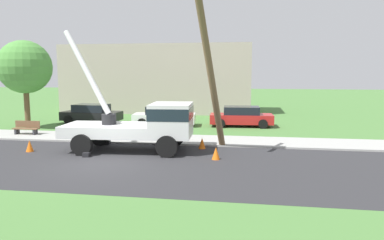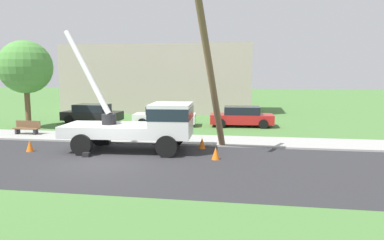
% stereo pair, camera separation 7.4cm
% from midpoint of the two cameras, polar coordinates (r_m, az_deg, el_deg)
% --- Properties ---
extents(ground_plane, '(120.00, 120.00, 0.00)m').
position_cam_midpoint_polar(ground_plane, '(27.25, -3.80, -0.55)').
color(ground_plane, '#477538').
extents(road_asphalt, '(80.00, 7.98, 0.01)m').
position_cam_midpoint_polar(road_asphalt, '(15.99, -13.57, -6.49)').
color(road_asphalt, '#2B2B2D').
rests_on(road_asphalt, ground).
extents(sidewalk_strip, '(80.00, 2.89, 0.10)m').
position_cam_midpoint_polar(sidewalk_strip, '(20.98, -7.83, -2.90)').
color(sidewalk_strip, '#9E9E99').
rests_on(sidewalk_strip, ground).
extents(utility_truck, '(6.91, 3.21, 5.98)m').
position_cam_midpoint_polar(utility_truck, '(17.64, -7.30, -0.39)').
color(utility_truck, silver).
rests_on(utility_truck, ground).
extents(leaning_utility_pole, '(1.42, 4.14, 8.34)m').
position_cam_midpoint_polar(leaning_utility_pole, '(16.76, 2.79, 9.00)').
color(leaning_utility_pole, brown).
rests_on(leaning_utility_pole, ground).
extents(traffic_cone_ahead, '(0.36, 0.36, 0.56)m').
position_cam_midpoint_polar(traffic_cone_ahead, '(16.01, 3.89, -5.26)').
color(traffic_cone_ahead, orange).
rests_on(traffic_cone_ahead, ground).
extents(traffic_cone_behind, '(0.36, 0.36, 0.56)m').
position_cam_midpoint_polar(traffic_cone_behind, '(19.25, -24.11, -3.73)').
color(traffic_cone_behind, orange).
rests_on(traffic_cone_behind, ground).
extents(traffic_cone_curbside, '(0.36, 0.36, 0.56)m').
position_cam_midpoint_polar(traffic_cone_curbside, '(18.23, 1.71, -3.67)').
color(traffic_cone_curbside, orange).
rests_on(traffic_cone_curbside, ground).
extents(parked_sedan_black, '(4.48, 2.15, 1.42)m').
position_cam_midpoint_polar(parked_sedan_black, '(28.50, -15.40, 0.99)').
color(parked_sedan_black, black).
rests_on(parked_sedan_black, ground).
extents(parked_sedan_white, '(4.55, 2.28, 1.42)m').
position_cam_midpoint_polar(parked_sedan_white, '(26.03, -4.23, 0.64)').
color(parked_sedan_white, silver).
rests_on(parked_sedan_white, ground).
extents(parked_sedan_red, '(4.49, 2.17, 1.42)m').
position_cam_midpoint_polar(parked_sedan_red, '(25.89, 7.94, 0.55)').
color(parked_sedan_red, '#B21E1E').
rests_on(parked_sedan_red, ground).
extents(park_bench, '(1.60, 0.45, 0.90)m').
position_cam_midpoint_polar(park_bench, '(24.09, -24.49, -1.17)').
color(park_bench, brown).
rests_on(park_bench, ground).
extents(roadside_tree_near, '(3.57, 3.57, 5.97)m').
position_cam_midpoint_polar(roadside_tree_near, '(27.11, -24.72, 7.56)').
color(roadside_tree_near, brown).
rests_on(roadside_tree_near, ground).
extents(lowrise_building_backdrop, '(18.00, 6.00, 6.40)m').
position_cam_midpoint_polar(lowrise_building_backdrop, '(35.92, -5.10, 6.50)').
color(lowrise_building_backdrop, '#A5998C').
rests_on(lowrise_building_backdrop, ground).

